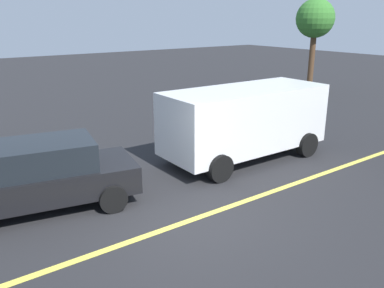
{
  "coord_description": "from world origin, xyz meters",
  "views": [
    {
      "loc": [
        -4.39,
        -6.33,
        4.25
      ],
      "look_at": [
        0.53,
        0.46,
        1.56
      ],
      "focal_mm": 37.5,
      "sensor_mm": 36.0,
      "label": 1
    }
  ],
  "objects": [
    {
      "name": "tree_centre_verge",
      "position": [
        14.81,
        8.51,
        4.03
      ],
      "size": [
        2.13,
        2.13,
        5.18
      ],
      "color": "#513823",
      "rests_on": "ground_plane"
    },
    {
      "name": "ground_plane",
      "position": [
        0.0,
        0.0,
        0.0
      ],
      "size": [
        80.0,
        80.0,
        0.0
      ],
      "primitive_type": "plane",
      "color": "#262628"
    },
    {
      "name": "car_black_behind_van",
      "position": [
        -2.24,
        2.49,
        0.8
      ],
      "size": [
        4.62,
        2.62,
        1.59
      ],
      "color": "black",
      "rests_on": "ground_plane"
    },
    {
      "name": "white_van",
      "position": [
        3.81,
        2.29,
        1.27
      ],
      "size": [
        5.22,
        2.31,
        2.2
      ],
      "color": "white",
      "rests_on": "ground_plane"
    },
    {
      "name": "lane_marking_centre",
      "position": [
        3.0,
        0.0,
        0.01
      ],
      "size": [
        28.0,
        0.16,
        0.01
      ],
      "primitive_type": "cube",
      "color": "#E0D14C"
    }
  ]
}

